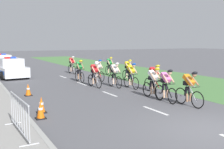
# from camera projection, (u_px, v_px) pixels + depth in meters

# --- Properties ---
(ground_plane) EXTENTS (160.00, 160.00, 0.00)m
(ground_plane) POSITION_uv_depth(u_px,v_px,m) (210.00, 131.00, 8.48)
(ground_plane) COLOR #56565B
(grass_verge) EXTENTS (7.00, 60.00, 0.01)m
(grass_verge) POSITION_uv_depth(u_px,v_px,m) (140.00, 73.00, 23.91)
(grass_verge) COLOR #4C7F42
(grass_verge) RESTS_ON ground
(lane_markings_centre) EXTENTS (0.14, 17.60, 0.01)m
(lane_markings_centre) POSITION_uv_depth(u_px,v_px,m) (110.00, 94.00, 14.46)
(lane_markings_centre) COLOR white
(lane_markings_centre) RESTS_ON ground
(cyclist_lead) EXTENTS (0.42, 1.72, 1.56)m
(cyclist_lead) POSITION_uv_depth(u_px,v_px,m) (189.00, 88.00, 11.63)
(cyclist_lead) COLOR black
(cyclist_lead) RESTS_ON ground
(cyclist_second) EXTENTS (0.44, 1.72, 1.56)m
(cyclist_second) POSITION_uv_depth(u_px,v_px,m) (166.00, 85.00, 12.44)
(cyclist_second) COLOR black
(cyclist_second) RESTS_ON ground
(cyclist_third) EXTENTS (0.42, 1.72, 1.56)m
(cyclist_third) POSITION_uv_depth(u_px,v_px,m) (153.00, 82.00, 13.27)
(cyclist_third) COLOR black
(cyclist_third) RESTS_ON ground
(cyclist_fourth) EXTENTS (0.42, 1.72, 1.56)m
(cyclist_fourth) POSITION_uv_depth(u_px,v_px,m) (154.00, 78.00, 14.91)
(cyclist_fourth) COLOR black
(cyclist_fourth) RESTS_ON ground
(cyclist_fifth) EXTENTS (0.42, 1.72, 1.56)m
(cyclist_fifth) POSITION_uv_depth(u_px,v_px,m) (131.00, 75.00, 16.06)
(cyclist_fifth) COLOR black
(cyclist_fifth) RESTS_ON ground
(cyclist_sixth) EXTENTS (0.44, 1.72, 1.56)m
(cyclist_sixth) POSITION_uv_depth(u_px,v_px,m) (95.00, 74.00, 16.51)
(cyclist_sixth) COLOR black
(cyclist_sixth) RESTS_ON ground
(cyclist_seventh) EXTENTS (0.42, 1.72, 1.56)m
(cyclist_seventh) POSITION_uv_depth(u_px,v_px,m) (115.00, 74.00, 16.48)
(cyclist_seventh) COLOR black
(cyclist_seventh) RESTS_ON ground
(cyclist_eighth) EXTENTS (0.42, 1.72, 1.56)m
(cyclist_eighth) POSITION_uv_depth(u_px,v_px,m) (80.00, 71.00, 18.69)
(cyclist_eighth) COLOR black
(cyclist_eighth) RESTS_ON ground
(cyclist_ninth) EXTENTS (0.44, 1.72, 1.56)m
(cyclist_ninth) POSITION_uv_depth(u_px,v_px,m) (128.00, 70.00, 19.10)
(cyclist_ninth) COLOR black
(cyclist_ninth) RESTS_ON ground
(cyclist_tenth) EXTENTS (0.44, 1.72, 1.56)m
(cyclist_tenth) POSITION_uv_depth(u_px,v_px,m) (98.00, 70.00, 19.15)
(cyclist_tenth) COLOR black
(cyclist_tenth) RESTS_ON ground
(cyclist_eleventh) EXTENTS (0.44, 1.72, 1.56)m
(cyclist_eleventh) POSITION_uv_depth(u_px,v_px,m) (110.00, 66.00, 22.31)
(cyclist_eleventh) COLOR black
(cyclist_eleventh) RESTS_ON ground
(cyclist_twelfth) EXTENTS (0.43, 1.72, 1.56)m
(cyclist_twelfth) POSITION_uv_depth(u_px,v_px,m) (72.00, 65.00, 23.51)
(cyclist_twelfth) COLOR black
(cyclist_twelfth) RESTS_ON ground
(police_car_nearest) EXTENTS (2.32, 4.55, 1.59)m
(police_car_nearest) POSITION_uv_depth(u_px,v_px,m) (10.00, 69.00, 21.16)
(police_car_nearest) COLOR silver
(police_car_nearest) RESTS_ON ground
(police_car_second) EXTENTS (2.15, 4.48, 1.59)m
(police_car_second) POSITION_uv_depth(u_px,v_px,m) (1.00, 63.00, 26.70)
(police_car_second) COLOR white
(police_car_second) RESTS_ON ground
(crowd_barrier_front) EXTENTS (0.60, 2.32, 1.07)m
(crowd_barrier_front) POSITION_uv_depth(u_px,v_px,m) (19.00, 116.00, 7.77)
(crowd_barrier_front) COLOR #B7BABF
(crowd_barrier_front) RESTS_ON sidewalk_slab
(traffic_cone_near) EXTENTS (0.36, 0.36, 0.64)m
(traffic_cone_near) POSITION_uv_depth(u_px,v_px,m) (28.00, 90.00, 13.93)
(traffic_cone_near) COLOR black
(traffic_cone_near) RESTS_ON ground
(traffic_cone_mid) EXTENTS (0.36, 0.36, 0.64)m
(traffic_cone_mid) POSITION_uv_depth(u_px,v_px,m) (41.00, 105.00, 10.58)
(traffic_cone_mid) COLOR black
(traffic_cone_mid) RESTS_ON ground
(traffic_cone_far) EXTENTS (0.36, 0.36, 0.64)m
(traffic_cone_far) POSITION_uv_depth(u_px,v_px,m) (41.00, 110.00, 9.77)
(traffic_cone_far) COLOR black
(traffic_cone_far) RESTS_ON ground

